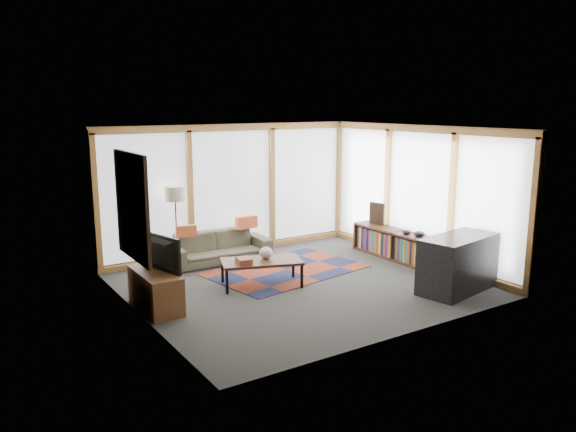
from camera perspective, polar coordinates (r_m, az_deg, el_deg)
ground at (r=9.55m, az=1.31°, el=-6.88°), size 5.50×5.50×0.00m
room_envelope at (r=9.92m, az=1.89°, el=2.96°), size 5.52×5.02×2.62m
rug at (r=10.28m, az=-0.18°, el=-5.51°), size 2.98×2.17×0.01m
sofa at (r=10.82m, az=-7.11°, el=-3.18°), size 2.03×0.88×0.58m
pillow_left at (r=10.49m, az=-10.33°, el=-1.51°), size 0.40×0.19×0.21m
pillow_right at (r=11.03m, az=-4.25°, el=-0.64°), size 0.44×0.14×0.24m
floor_lamp at (r=10.53m, az=-11.28°, el=-1.09°), size 0.38×0.38×1.52m
coffee_table at (r=9.40m, az=-2.71°, el=-5.79°), size 1.46×1.06×0.44m
book_stack at (r=9.16m, az=-4.50°, el=-4.55°), size 0.26×0.31×0.09m
vase at (r=9.41m, az=-2.24°, el=-3.76°), size 0.23×0.23×0.20m
bookshelf at (r=11.12m, az=11.13°, el=-2.96°), size 0.41×2.25×0.56m
bowl_a at (r=10.71m, az=13.20°, el=-1.77°), size 0.24×0.24×0.10m
bowl_b at (r=10.85m, az=11.95°, el=-1.59°), size 0.21×0.21×0.09m
shelf_picture at (r=11.60m, az=9.02°, el=0.26°), size 0.12×0.34×0.44m
tv_console at (r=8.58m, az=-13.31°, el=-7.35°), size 0.47×1.14×0.57m
television at (r=8.44m, az=-13.35°, el=-3.73°), size 0.35×0.93×0.54m
bar_counter at (r=9.50m, az=16.88°, el=-4.64°), size 1.52×0.90×0.90m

